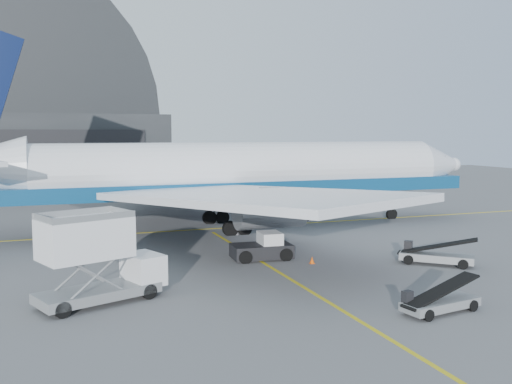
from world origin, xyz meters
name	(u,v)px	position (x,y,z in m)	size (l,w,h in m)	color
ground	(289,278)	(0.00, 0.00, 0.00)	(200.00, 200.00, 0.00)	#565659
taxi_lines	(230,243)	(0.00, 12.67, 0.01)	(80.00, 42.12, 0.02)	gold
distant_bldg_a	(320,178)	(38.00, 72.00, 0.00)	(14.00, 8.00, 4.00)	black
distant_bldg_b	(402,177)	(55.00, 68.00, 0.00)	(8.00, 6.00, 2.80)	gray
airliner	(225,173)	(1.69, 19.53, 5.44)	(55.44, 53.76, 19.45)	white
catering_truck	(96,260)	(-12.04, -1.37, 2.44)	(7.45, 4.95, 4.81)	gray
pushback_tug	(263,249)	(0.47, 5.92, 0.76)	(4.55, 2.86, 2.03)	black
belt_loader_a	(440,302)	(4.62, -9.13, 0.56)	(4.84, 2.29, 1.81)	gray
belt_loader_b	(436,255)	(11.40, 0.03, 0.63)	(4.89, 4.68, 2.05)	gray
traffic_cone	(312,260)	(3.22, 3.27, 0.24)	(0.35, 0.35, 0.50)	#EB5107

